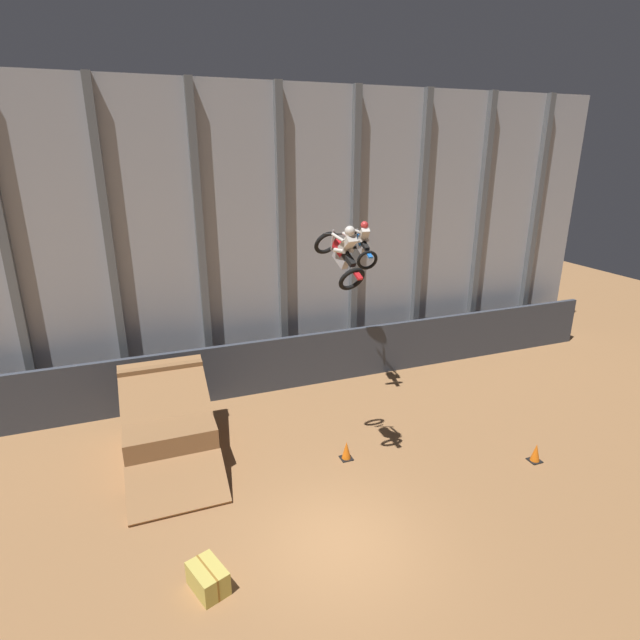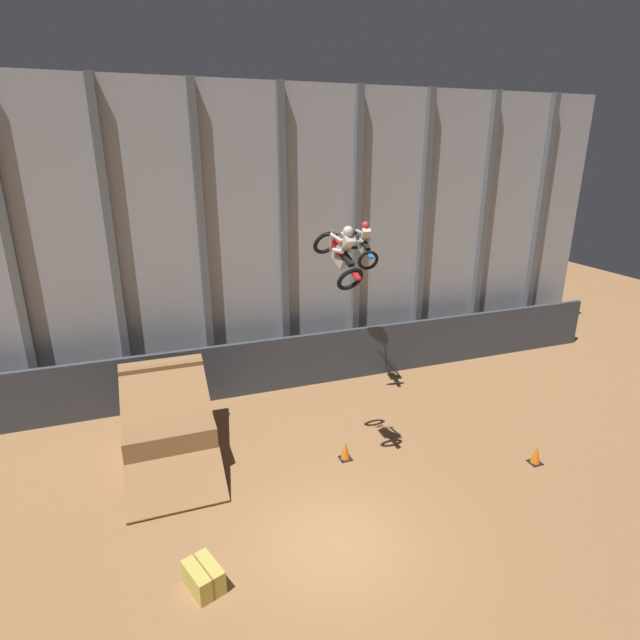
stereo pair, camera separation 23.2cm
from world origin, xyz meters
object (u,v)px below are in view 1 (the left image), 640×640
Objects in this scene: traffic_cone_near_ramp at (536,453)px; traffic_cone_arena_edge at (346,451)px; dirt_ramp at (168,425)px; rider_bike_left_air at (342,254)px; hay_bale_trackside at (208,578)px; rider_bike_right_air at (362,244)px.

traffic_cone_near_ramp is 5.69m from traffic_cone_arena_edge.
dirt_ramp is 5.53m from traffic_cone_arena_edge.
rider_bike_left_air is 8.01m from hay_bale_trackside.
traffic_cone_near_ramp is at bearing -21.95° from traffic_cone_arena_edge.
traffic_cone_arena_edge is at bearing 31.95° from rider_bike_left_air.
rider_bike_right_air is 6.92m from traffic_cone_arena_edge.
traffic_cone_near_ramp is 1.00× the size of traffic_cone_arena_edge.
dirt_ramp is 7.67m from rider_bike_left_air.
rider_bike_left_air is 0.99× the size of rider_bike_right_air.
dirt_ramp is 11.20m from traffic_cone_near_ramp.
dirt_ramp is at bearing 156.13° from traffic_cone_near_ramp.
rider_bike_left_air reaches higher than traffic_cone_near_ramp.
traffic_cone_arena_edge is at bearing -113.84° from rider_bike_right_air.
rider_bike_left_air is 3.23× the size of traffic_cone_arena_edge.
rider_bike_right_air is (2.45, 3.97, -0.58)m from rider_bike_left_air.
rider_bike_left_air is at bearing -31.21° from dirt_ramp.
rider_bike_right_air is 8.60m from traffic_cone_near_ramp.
hay_bale_trackside is at bearing -173.19° from traffic_cone_near_ramp.
dirt_ramp is 2.53× the size of rider_bike_left_air.
traffic_cone_arena_edge is (4.95, -2.40, -0.59)m from dirt_ramp.
dirt_ramp is at bearing 92.98° from hay_bale_trackside.
rider_bike_right_air is (7.01, 1.21, 4.95)m from dirt_ramp.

